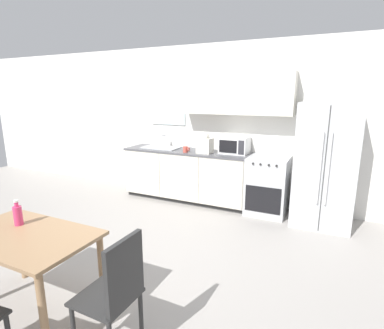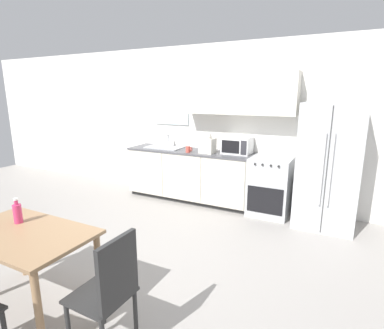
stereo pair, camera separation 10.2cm
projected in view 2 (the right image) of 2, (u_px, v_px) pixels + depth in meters
The scene contains 12 objects.
ground_plane at pixel (144, 262), 3.41m from camera, with size 12.00×12.00×0.00m, color gray.
wall_back at pixel (225, 120), 5.14m from camera, with size 12.00×0.38×2.70m.
kitchen_counter at pixel (189, 175), 5.35m from camera, with size 2.26×0.62×0.91m.
oven_range at pixel (270, 186), 4.70m from camera, with size 0.61×0.64×0.91m.
refrigerator at pixel (328, 166), 4.21m from camera, with size 0.80×0.77×1.76m.
kitchen_sink at pixel (164, 147), 5.48m from camera, with size 0.66×0.39×0.23m.
microwave at pixel (237, 145), 4.92m from camera, with size 0.46×0.36×0.28m.
coffee_mug at pixel (188, 149), 5.04m from camera, with size 0.11×0.08×0.10m.
grocery_bag_0 at pixel (207, 144), 4.96m from camera, with size 0.25×0.21×0.34m.
dining_table at pixel (25, 244), 2.55m from camera, with size 1.19×0.71×0.73m.
dining_chair_side at pixel (110, 287), 2.11m from camera, with size 0.41×0.41×0.93m.
drink_bottle at pixel (18, 213), 2.69m from camera, with size 0.07×0.07×0.23m.
Camera 2 is at (1.88, -2.49, 1.86)m, focal length 28.00 mm.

